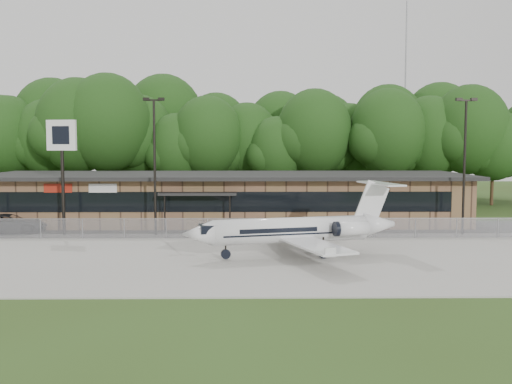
{
  "coord_description": "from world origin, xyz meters",
  "views": [
    {
      "loc": [
        2.03,
        -25.68,
        6.79
      ],
      "look_at": [
        2.44,
        12.0,
        3.66
      ],
      "focal_mm": 40.0,
      "sensor_mm": 36.0,
      "label": 1
    }
  ],
  "objects_px": {
    "suv": "(9,224)",
    "pole_sign": "(62,147)",
    "business_jet": "(298,231)",
    "terminal": "(227,198)"
  },
  "relations": [
    {
      "from": "suv",
      "to": "pole_sign",
      "type": "xyz_separation_m",
      "value": [
        4.44,
        -0.82,
        5.84
      ]
    },
    {
      "from": "suv",
      "to": "business_jet",
      "type": "bearing_deg",
      "value": -124.04
    },
    {
      "from": "business_jet",
      "to": "suv",
      "type": "xyz_separation_m",
      "value": [
        -21.3,
        9.34,
        -0.87
      ]
    },
    {
      "from": "business_jet",
      "to": "pole_sign",
      "type": "height_order",
      "value": "pole_sign"
    },
    {
      "from": "terminal",
      "to": "business_jet",
      "type": "height_order",
      "value": "business_jet"
    },
    {
      "from": "business_jet",
      "to": "pole_sign",
      "type": "relative_size",
      "value": 1.56
    },
    {
      "from": "pole_sign",
      "to": "terminal",
      "type": "bearing_deg",
      "value": 39.49
    },
    {
      "from": "terminal",
      "to": "pole_sign",
      "type": "relative_size",
      "value": 4.75
    },
    {
      "from": "terminal",
      "to": "business_jet",
      "type": "bearing_deg",
      "value": -72.46
    },
    {
      "from": "terminal",
      "to": "suv",
      "type": "height_order",
      "value": "terminal"
    }
  ]
}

